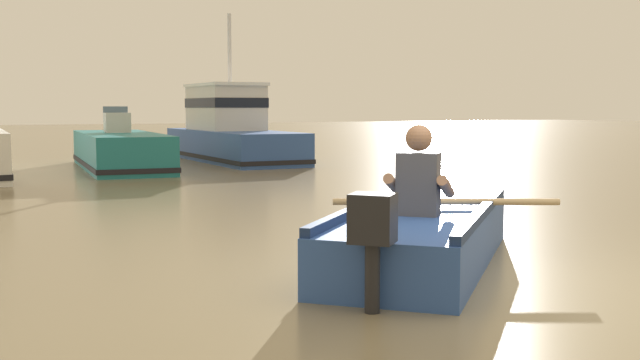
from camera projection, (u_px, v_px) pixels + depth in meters
The scene contains 4 objects.
ground_plane at pixel (528, 289), 5.66m from camera, with size 120.00×120.00×0.00m, color #7A6B4C.
rowboat_with_person at pixel (423, 234), 6.60m from camera, with size 3.10×3.02×1.19m.
moored_boat_teal at pixel (120, 152), 16.81m from camera, with size 2.10×5.34×1.36m.
moored_boat_blue at pixel (230, 132), 19.45m from camera, with size 1.93×5.95×3.66m.
Camera 1 is at (-3.95, -4.20, 1.33)m, focal length 43.25 mm.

